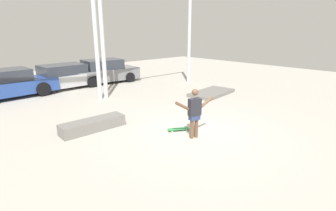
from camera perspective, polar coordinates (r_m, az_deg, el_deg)
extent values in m
plane|color=#B2ADA3|center=(8.88, 6.14, -5.94)|extent=(36.00, 36.00, 0.00)
cylinder|color=brown|center=(8.32, 5.22, -4.68)|extent=(0.12, 0.12, 0.75)
cylinder|color=brown|center=(8.41, 6.18, -4.48)|extent=(0.12, 0.12, 0.75)
cube|color=navy|center=(8.26, 5.76, -2.55)|extent=(0.37, 0.26, 0.17)
cube|color=#26262D|center=(8.16, 5.83, -0.33)|extent=(0.43, 0.29, 0.54)
sphere|color=brown|center=(8.04, 5.93, 2.89)|extent=(0.21, 0.21, 0.21)
cylinder|color=brown|center=(7.89, 3.10, -0.08)|extent=(0.49, 0.20, 0.33)
cylinder|color=brown|center=(8.39, 8.44, 0.77)|extent=(0.49, 0.20, 0.33)
cube|color=#338C4C|center=(8.99, 2.31, -5.09)|extent=(0.75, 0.54, 0.01)
cylinder|color=silver|center=(9.17, 3.63, -4.95)|extent=(0.06, 0.05, 0.05)
cylinder|color=silver|center=(8.98, 4.06, -5.43)|extent=(0.06, 0.05, 0.05)
cylinder|color=silver|center=(9.03, 0.57, -5.25)|extent=(0.06, 0.05, 0.05)
cylinder|color=silver|center=(8.84, 0.94, -5.75)|extent=(0.06, 0.05, 0.05)
cube|color=slate|center=(9.35, -16.02, -4.08)|extent=(2.22, 0.65, 0.38)
cube|color=slate|center=(14.12, 9.47, 2.74)|extent=(2.81, 1.69, 0.17)
cylinder|color=silver|center=(13.02, -15.35, 12.72)|extent=(0.20, 0.20, 5.31)
cylinder|color=silver|center=(13.18, -14.03, 12.85)|extent=(0.20, 0.20, 5.31)
cylinder|color=silver|center=(16.98, 4.64, 13.95)|extent=(0.20, 0.20, 5.31)
cube|color=#284793|center=(15.37, -31.59, 3.33)|extent=(4.61, 2.01, 0.66)
cube|color=#2D333D|center=(15.23, -32.59, 5.47)|extent=(2.57, 1.75, 0.57)
cylinder|color=black|center=(16.59, -27.67, 4.08)|extent=(0.73, 0.26, 0.72)
cylinder|color=black|center=(15.00, -25.51, 3.23)|extent=(0.73, 0.26, 0.72)
cube|color=#B7BABF|center=(16.51, -21.25, 5.33)|extent=(4.39, 1.99, 0.66)
cube|color=#2D333D|center=(16.35, -22.02, 7.31)|extent=(2.44, 1.76, 0.55)
cylinder|color=black|center=(17.89, -18.50, 5.78)|extent=(0.67, 0.25, 0.66)
cylinder|color=black|center=(16.37, -15.65, 5.10)|extent=(0.67, 0.25, 0.66)
cylinder|color=black|center=(16.87, -26.55, 4.30)|extent=(0.67, 0.25, 0.66)
cylinder|color=black|center=(15.25, -24.33, 3.45)|extent=(0.67, 0.25, 0.66)
cube|color=slate|center=(17.49, -13.44, 6.64)|extent=(4.27, 2.06, 0.72)
cube|color=#2D333D|center=(17.33, -14.08, 8.72)|extent=(2.40, 1.78, 0.59)
cylinder|color=black|center=(18.85, -10.99, 6.79)|extent=(0.65, 0.27, 0.63)
cylinder|color=black|center=(17.37, -8.30, 6.11)|extent=(0.65, 0.27, 0.63)
cylinder|color=black|center=(17.83, -18.34, 5.72)|extent=(0.65, 0.27, 0.63)
cylinder|color=black|center=(16.24, -16.16, 4.93)|extent=(0.65, 0.27, 0.63)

